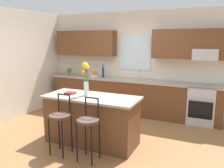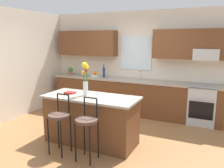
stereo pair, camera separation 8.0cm
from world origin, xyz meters
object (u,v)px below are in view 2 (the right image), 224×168
Objects in this scene: oven_range at (202,105)px; bottle_olive_oil at (104,72)px; bar_stool_near at (59,118)px; kitchen_island at (91,119)px; cookbook at (70,93)px; potted_plant_small at (71,71)px; fruit_bowl_oranges at (95,75)px; flower_vase at (85,77)px; bar_stool_middle at (87,123)px.

oven_range is 2.57× the size of bottle_olive_oil.
bottle_olive_oil is (-0.48, 2.62, 0.43)m from bar_stool_near.
bottle_olive_oil reaches higher than oven_range.
kitchen_island is 1.73× the size of bar_stool_near.
bottle_olive_oil is (-0.28, 2.00, 0.13)m from cookbook.
fruit_bowl_oranges is at bearing 0.51° from potted_plant_small.
flower_vase is 2.12m from bottle_olive_oil.
bottle_olive_oil reaches higher than bar_stool_middle.
bar_stool_near is (-0.28, -0.60, 0.17)m from kitchen_island.
fruit_bowl_oranges reaches higher than bar_stool_middle.
cookbook reaches higher than oven_range.
oven_range is 4.60× the size of cookbook.
bar_stool_near is at bearing 180.00° from bar_stool_middle.
oven_range is 3.08m from cookbook.
potted_plant_small is (-0.84, -0.01, 0.07)m from fruit_bowl_oranges.
bottle_olive_oil is (-0.65, 2.01, -0.20)m from flower_vase.
kitchen_island is 0.67m from cookbook.
bar_stool_middle is 0.96m from flower_vase.
oven_range is 0.88× the size of bar_stool_near.
bar_stool_middle is (0.28, -0.60, 0.17)m from kitchen_island.
kitchen_island is 7.50× the size of fruit_bowl_oranges.
bottle_olive_oil is at bearing 107.81° from flower_vase.
cookbook is (-0.20, 0.61, 0.30)m from bar_stool_near.
kitchen_island is at bearing -69.42° from bottle_olive_oil.
flower_vase reaches higher than potted_plant_small.
flower_vase is 2.23m from fruit_bowl_oranges.
oven_range is at bearing -0.59° from fruit_bowl_oranges.
bottle_olive_oil is at bearing 110.58° from kitchen_island.
oven_range is 0.88× the size of bar_stool_middle.
flower_vase is at bearing -0.97° from cookbook.
bar_stool_middle is at bearing 0.00° from bar_stool_near.
flower_vase reaches higher than bar_stool_middle.
kitchen_island is 1.73× the size of bar_stool_middle.
kitchen_island is at bearing 114.69° from bar_stool_middle.
fruit_bowl_oranges is 1.13× the size of potted_plant_small.
fruit_bowl_oranges is at bearing 178.97° from bottle_olive_oil.
bar_stool_middle is 1.01m from cookbook.
oven_range is 2.71m from kitchen_island.
oven_range is 4.32× the size of potted_plant_small.
bottle_olive_oil is at bearing 179.46° from oven_range.
kitchen_island is 2.24m from bottle_olive_oil.
bottle_olive_oil reaches higher than potted_plant_small.
kitchen_island is 0.68m from bar_stool_near.
oven_range is 2.90m from flower_vase.
bottle_olive_oil is (0.28, -0.00, 0.09)m from fruit_bowl_oranges.
bar_stool_middle is 2.84m from bottle_olive_oil.
bar_stool_near is at bearing -79.55° from bottle_olive_oil.
bottle_olive_oil reaches higher than bar_stool_near.
fruit_bowl_oranges reaches higher than oven_range.
bar_stool_near and bar_stool_middle have the same top height.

